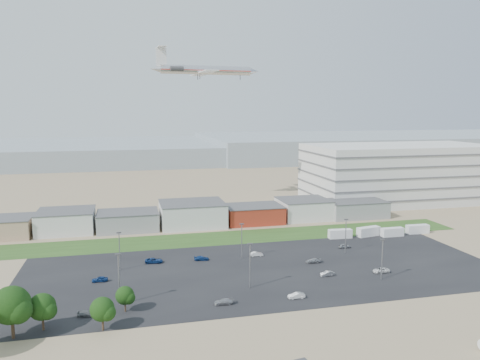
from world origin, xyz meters
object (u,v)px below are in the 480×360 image
object	(u,v)px
parked_car_3	(224,302)
parked_car_6	(202,258)
airliner	(206,70)
parked_car_1	(327,274)
box_trailer_a	(340,234)
parked_car_8	(345,246)
parked_car_9	(154,261)
parked_car_11	(256,254)
parked_car_13	(296,296)
parked_car_0	(381,270)
parked_car_10	(87,313)
parked_car_5	(100,279)
parked_car_12	(313,261)

from	to	relation	value
parked_car_3	parked_car_6	xyz separation A→B (m)	(0.08, 29.79, -0.01)
airliner	parked_car_1	world-z (taller)	airliner
box_trailer_a	parked_car_8	bearing A→B (deg)	-105.21
parked_car_9	parked_car_11	world-z (taller)	parked_car_9
box_trailer_a	parked_car_1	bearing A→B (deg)	-117.04
parked_car_11	parked_car_13	size ratio (longest dim) A/B	1.01
parked_car_1	parked_car_3	xyz separation A→B (m)	(-27.97, -10.56, -0.01)
parked_car_3	parked_car_8	world-z (taller)	parked_car_8
box_trailer_a	parked_car_9	bearing A→B (deg)	-166.02
parked_car_0	parked_car_10	xyz separation A→B (m)	(-69.13, -8.84, -0.04)
parked_car_11	parked_car_8	bearing A→B (deg)	-84.76
parked_car_10	parked_car_11	xyz separation A→B (m)	(42.53, 28.98, 0.06)
airliner	parked_car_6	bearing A→B (deg)	-104.13
parked_car_0	parked_car_1	world-z (taller)	parked_car_1
parked_car_5	parked_car_12	world-z (taller)	parked_car_5
parked_car_3	box_trailer_a	bearing A→B (deg)	135.57
parked_car_5	parked_car_13	size ratio (longest dim) A/B	1.00
parked_car_10	parked_car_13	bearing A→B (deg)	-87.00
airliner	parked_car_6	xyz separation A→B (m)	(-14.90, -77.48, -56.16)
parked_car_13	parked_car_5	bearing A→B (deg)	-116.01
airliner	parked_car_9	size ratio (longest dim) A/B	9.99
parked_car_5	parked_car_13	distance (m)	46.22
box_trailer_a	parked_car_6	distance (m)	47.56
parked_car_3	parked_car_5	xyz separation A→B (m)	(-25.73, 19.64, 0.04)
parked_car_5	parked_car_13	world-z (taller)	parked_car_5
parked_car_11	airliner	bearing A→B (deg)	2.77
parked_car_1	parked_car_13	size ratio (longest dim) A/B	0.98
box_trailer_a	parked_car_13	bearing A→B (deg)	-122.35
parked_car_0	parked_car_10	world-z (taller)	parked_car_0
parked_car_1	parked_car_6	bearing A→B (deg)	-129.63
parked_car_5	parked_car_6	size ratio (longest dim) A/B	0.93
parked_car_3	parked_car_10	size ratio (longest dim) A/B	1.06
parked_car_1	parked_car_6	world-z (taller)	parked_car_1
box_trailer_a	parked_car_3	xyz separation A→B (m)	(-46.18, -41.45, -0.80)
parked_car_3	parked_car_9	size ratio (longest dim) A/B	0.86
airliner	parked_car_9	bearing A→B (deg)	-112.97
parked_car_3	parked_car_5	distance (m)	32.37
airliner	parked_car_12	bearing A→B (deg)	-84.41
parked_car_8	parked_car_9	bearing A→B (deg)	92.82
parked_car_6	parked_car_9	distance (m)	12.63
airliner	box_trailer_a	bearing A→B (deg)	-67.89
parked_car_11	parked_car_6	bearing A→B (deg)	92.42
parked_car_3	parked_car_9	distance (m)	33.03
parked_car_13	parked_car_1	bearing A→B (deg)	132.48
parked_car_8	parked_car_9	world-z (taller)	parked_car_9
parked_car_9	parked_car_11	bearing A→B (deg)	-84.38
box_trailer_a	parked_car_10	xyz separation A→B (m)	(-73.30, -40.66, -0.84)
parked_car_6	parked_car_11	distance (m)	15.32
parked_car_10	box_trailer_a	bearing A→B (deg)	-56.15
parked_car_0	parked_car_12	xyz separation A→B (m)	(-13.56, 11.04, -0.01)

